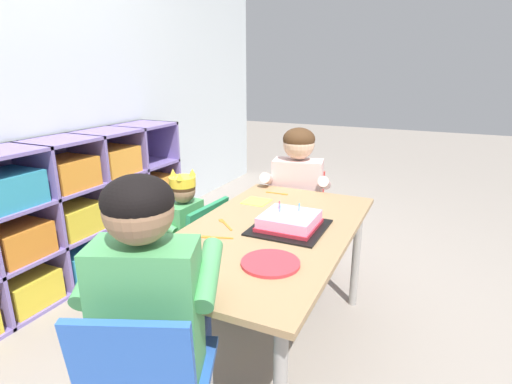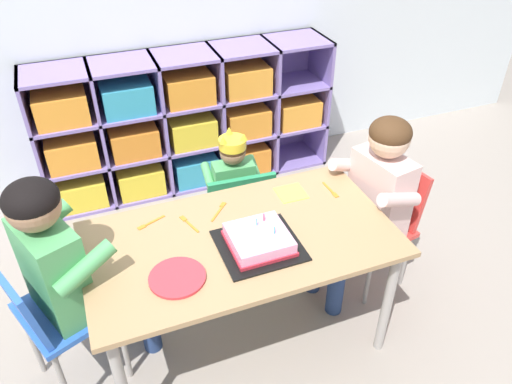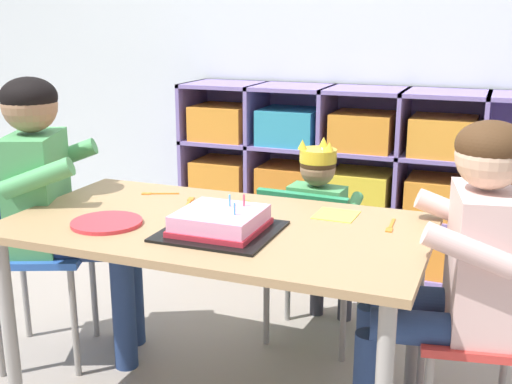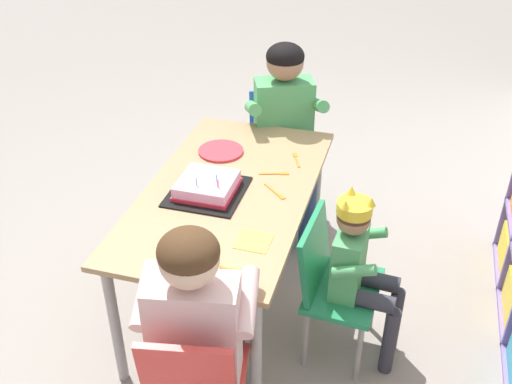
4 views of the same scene
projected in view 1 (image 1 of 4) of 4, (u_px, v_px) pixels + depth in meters
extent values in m
plane|color=gray|center=(267.00, 350.00, 1.96)|extent=(16.00, 16.00, 0.00)
cube|color=#7F6BB2|center=(50.00, 207.00, 2.60)|extent=(1.92, 0.01, 0.91)
cube|color=#7F6BB2|center=(43.00, 221.00, 2.36)|extent=(0.02, 0.36, 0.91)
cube|color=#7F6BB2|center=(93.00, 202.00, 2.69)|extent=(0.02, 0.36, 0.91)
cube|color=#7F6BB2|center=(132.00, 188.00, 3.02)|extent=(0.02, 0.36, 0.91)
cube|color=#7F6BB2|center=(163.00, 176.00, 3.35)|extent=(0.02, 0.36, 0.91)
cube|color=#7F6BB2|center=(78.00, 274.00, 2.66)|extent=(1.92, 0.36, 0.02)
cube|color=#7F6BB2|center=(72.00, 233.00, 2.57)|extent=(1.92, 0.36, 0.02)
cube|color=#7F6BB2|center=(66.00, 188.00, 2.48)|extent=(1.92, 0.36, 0.02)
cube|color=#7F6BB2|center=(59.00, 141.00, 2.40)|extent=(1.92, 0.36, 0.02)
cube|color=yellow|center=(25.00, 289.00, 2.29)|extent=(0.30, 0.28, 0.18)
cube|color=teal|center=(78.00, 261.00, 2.62)|extent=(0.30, 0.28, 0.18)
cube|color=orange|center=(120.00, 240.00, 2.95)|extent=(0.30, 0.28, 0.18)
cube|color=orange|center=(16.00, 241.00, 2.21)|extent=(0.30, 0.28, 0.18)
cube|color=yellow|center=(72.00, 219.00, 2.54)|extent=(0.30, 0.28, 0.18)
cube|color=orange|center=(116.00, 201.00, 2.87)|extent=(0.30, 0.28, 0.18)
cube|color=orange|center=(150.00, 187.00, 3.20)|extent=(0.30, 0.28, 0.18)
cube|color=teal|center=(6.00, 189.00, 2.12)|extent=(0.30, 0.28, 0.18)
cube|color=orange|center=(66.00, 173.00, 2.45)|extent=(0.30, 0.28, 0.18)
cube|color=orange|center=(111.00, 160.00, 2.78)|extent=(0.30, 0.28, 0.18)
cube|color=#A37F56|center=(268.00, 232.00, 1.77)|extent=(1.28, 0.70, 0.02)
cylinder|color=#9E9993|center=(356.00, 256.00, 2.26)|extent=(0.04, 0.04, 0.61)
cylinder|color=#9E9993|center=(133.00, 355.00, 1.48)|extent=(0.04, 0.04, 0.61)
cylinder|color=#9E9993|center=(262.00, 239.00, 2.49)|extent=(0.04, 0.04, 0.61)
cube|color=#238451|center=(188.00, 255.00, 2.22)|extent=(0.39, 0.31, 0.03)
cube|color=#238451|center=(207.00, 232.00, 2.11)|extent=(0.35, 0.09, 0.30)
cylinder|color=gray|center=(191.00, 266.00, 2.46)|extent=(0.02, 0.02, 0.32)
cylinder|color=gray|center=(155.00, 290.00, 2.19)|extent=(0.02, 0.02, 0.32)
cylinder|color=gray|center=(222.00, 275.00, 2.35)|extent=(0.02, 0.02, 0.32)
cylinder|color=gray|center=(188.00, 301.00, 2.09)|extent=(0.02, 0.02, 0.32)
cube|color=#4C9E5B|center=(185.00, 229.00, 2.18)|extent=(0.22, 0.13, 0.29)
sphere|color=#997051|center=(183.00, 191.00, 2.12)|extent=(0.13, 0.13, 0.13)
ellipsoid|color=#472D19|center=(183.00, 187.00, 2.11)|extent=(0.14, 0.14, 0.10)
cylinder|color=yellow|center=(182.00, 181.00, 2.10)|extent=(0.14, 0.14, 0.05)
cone|color=yellow|center=(173.00, 172.00, 2.12)|extent=(0.04, 0.04, 0.04)
cone|color=yellow|center=(192.00, 172.00, 2.12)|extent=(0.04, 0.04, 0.04)
cone|color=yellow|center=(180.00, 176.00, 2.03)|extent=(0.04, 0.04, 0.04)
cylinder|color=#33333D|center=(178.00, 240.00, 2.32)|extent=(0.08, 0.21, 0.07)
cylinder|color=#33333D|center=(164.00, 249.00, 2.21)|extent=(0.08, 0.21, 0.07)
cylinder|color=#33333D|center=(167.00, 267.00, 2.42)|extent=(0.06, 0.06, 0.34)
cylinder|color=#33333D|center=(152.00, 276.00, 2.32)|extent=(0.06, 0.06, 0.34)
cylinder|color=#4C9E5B|center=(192.00, 209.00, 2.28)|extent=(0.06, 0.18, 0.10)
cylinder|color=#4C9E5B|center=(163.00, 224.00, 2.08)|extent=(0.06, 0.18, 0.10)
cube|color=blue|center=(153.00, 373.00, 1.22)|extent=(0.44, 0.46, 0.03)
cube|color=blue|center=(131.00, 366.00, 1.03)|extent=(0.18, 0.33, 0.29)
cube|color=#4C9E5B|center=(148.00, 311.00, 1.16)|extent=(0.26, 0.34, 0.42)
sphere|color=#997051|center=(138.00, 210.00, 1.07)|extent=(0.19, 0.19, 0.19)
ellipsoid|color=black|center=(137.00, 200.00, 1.06)|extent=(0.19, 0.19, 0.14)
cylinder|color=navy|center=(192.00, 332.00, 1.35)|extent=(0.32, 0.21, 0.10)
cylinder|color=navy|center=(139.00, 331.00, 1.36)|extent=(0.32, 0.21, 0.10)
cylinder|color=navy|center=(202.00, 362.00, 1.57)|extent=(0.08, 0.08, 0.43)
cylinder|color=navy|center=(157.00, 361.00, 1.58)|extent=(0.08, 0.08, 0.43)
cylinder|color=#4C9E5B|center=(208.00, 273.00, 1.18)|extent=(0.25, 0.15, 0.14)
cylinder|color=#4C9E5B|center=(95.00, 271.00, 1.20)|extent=(0.25, 0.15, 0.14)
cube|color=red|center=(296.00, 225.00, 2.57)|extent=(0.37, 0.39, 0.03)
cube|color=red|center=(300.00, 193.00, 2.66)|extent=(0.12, 0.31, 0.31)
cylinder|color=gray|center=(271.00, 257.00, 2.54)|extent=(0.02, 0.02, 0.34)
cylinder|color=gray|center=(314.00, 262.00, 2.48)|extent=(0.02, 0.02, 0.34)
cylinder|color=gray|center=(279.00, 241.00, 2.78)|extent=(0.02, 0.02, 0.34)
cylinder|color=gray|center=(318.00, 245.00, 2.71)|extent=(0.02, 0.02, 0.34)
cube|color=beige|center=(297.00, 193.00, 2.51)|extent=(0.21, 0.32, 0.42)
sphere|color=#DBB293|center=(299.00, 144.00, 2.42)|extent=(0.19, 0.19, 0.19)
ellipsoid|color=#472D19|center=(299.00, 139.00, 2.41)|extent=(0.19, 0.19, 0.14)
cylinder|color=navy|center=(278.00, 227.00, 2.44)|extent=(0.31, 0.15, 0.10)
cylinder|color=navy|center=(308.00, 230.00, 2.40)|extent=(0.31, 0.15, 0.10)
cylinder|color=navy|center=(272.00, 270.00, 2.37)|extent=(0.08, 0.08, 0.36)
cylinder|color=navy|center=(303.00, 273.00, 2.32)|extent=(0.08, 0.08, 0.36)
cylinder|color=beige|center=(269.00, 179.00, 2.47)|extent=(0.25, 0.11, 0.14)
cylinder|color=beige|center=(325.00, 183.00, 2.39)|extent=(0.25, 0.11, 0.14)
cube|color=black|center=(289.00, 227.00, 1.78)|extent=(0.33, 0.31, 0.01)
cube|color=#EF9EC6|center=(289.00, 220.00, 1.77)|extent=(0.23, 0.23, 0.06)
cube|color=red|center=(289.00, 225.00, 1.78)|extent=(0.24, 0.24, 0.02)
cylinder|color=#4CB2E5|center=(280.00, 208.00, 1.78)|extent=(0.01, 0.01, 0.04)
cylinder|color=#4CB2E5|center=(299.00, 207.00, 1.80)|extent=(0.01, 0.01, 0.04)
cylinder|color=#E54C66|center=(279.00, 205.00, 1.83)|extent=(0.01, 0.01, 0.04)
cylinder|color=#DB333D|center=(270.00, 263.00, 1.45)|extent=(0.22, 0.22, 0.01)
cube|color=#F4DB4C|center=(256.00, 202.00, 2.13)|extent=(0.13, 0.13, 0.00)
cube|color=orange|center=(183.00, 246.00, 1.60)|extent=(0.09, 0.05, 0.00)
cube|color=orange|center=(179.00, 254.00, 1.53)|extent=(0.04, 0.03, 0.00)
cube|color=orange|center=(227.00, 226.00, 1.80)|extent=(0.08, 0.09, 0.00)
cube|color=orange|center=(222.00, 220.00, 1.87)|extent=(0.04, 0.04, 0.00)
cube|color=orange|center=(222.00, 238.00, 1.68)|extent=(0.04, 0.10, 0.00)
cube|color=orange|center=(206.00, 237.00, 1.69)|extent=(0.03, 0.04, 0.00)
cube|color=orange|center=(274.00, 193.00, 2.28)|extent=(0.01, 0.09, 0.00)
cube|color=orange|center=(285.00, 194.00, 2.26)|extent=(0.02, 0.04, 0.00)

